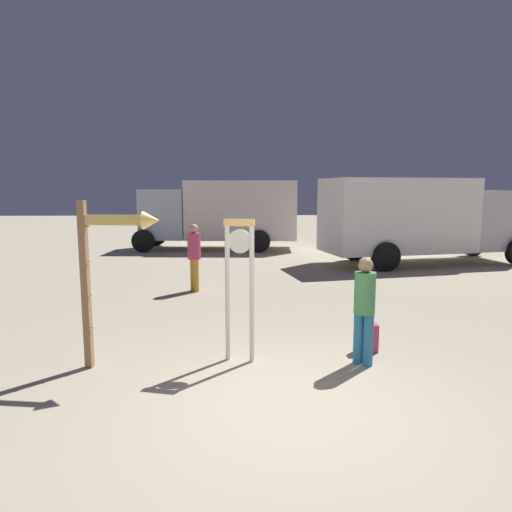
# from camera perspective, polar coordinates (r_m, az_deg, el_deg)

# --- Properties ---
(ground_plane) EXTENTS (80.00, 80.00, 0.00)m
(ground_plane) POSITION_cam_1_polar(r_m,az_deg,el_deg) (5.61, 4.21, -18.36)
(ground_plane) COLOR tan
(standing_clock) EXTENTS (0.45, 0.19, 2.10)m
(standing_clock) POSITION_cam_1_polar(r_m,az_deg,el_deg) (6.67, -2.04, -2.54)
(standing_clock) COLOR white
(standing_clock) RESTS_ON ground_plane
(arrow_sign) EXTENTS (1.15, 0.33, 2.36)m
(arrow_sign) POSITION_cam_1_polar(r_m,az_deg,el_deg) (6.61, -17.58, 0.03)
(arrow_sign) COLOR #9E7351
(arrow_sign) RESTS_ON ground_plane
(person_near_clock) EXTENTS (0.30, 0.30, 1.56)m
(person_near_clock) POSITION_cam_1_polar(r_m,az_deg,el_deg) (6.77, 13.25, -5.99)
(person_near_clock) COLOR teal
(person_near_clock) RESTS_ON ground_plane
(backpack) EXTENTS (0.31, 0.20, 0.44)m
(backpack) POSITION_cam_1_polar(r_m,az_deg,el_deg) (7.50, 13.61, -9.85)
(backpack) COLOR #C73964
(backpack) RESTS_ON ground_plane
(person_distant) EXTENTS (0.32, 0.32, 1.67)m
(person_distant) POSITION_cam_1_polar(r_m,az_deg,el_deg) (11.44, -7.64, 0.25)
(person_distant) COLOR gold
(person_distant) RESTS_ON ground_plane
(box_truck_near) EXTENTS (7.10, 3.61, 2.87)m
(box_truck_near) POSITION_cam_1_polar(r_m,az_deg,el_deg) (16.51, 19.22, 4.58)
(box_truck_near) COLOR white
(box_truck_near) RESTS_ON ground_plane
(box_truck_far) EXTENTS (6.76, 2.75, 2.86)m
(box_truck_far) POSITION_cam_1_polar(r_m,az_deg,el_deg) (19.52, -4.23, 5.50)
(box_truck_far) COLOR silver
(box_truck_far) RESTS_ON ground_plane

